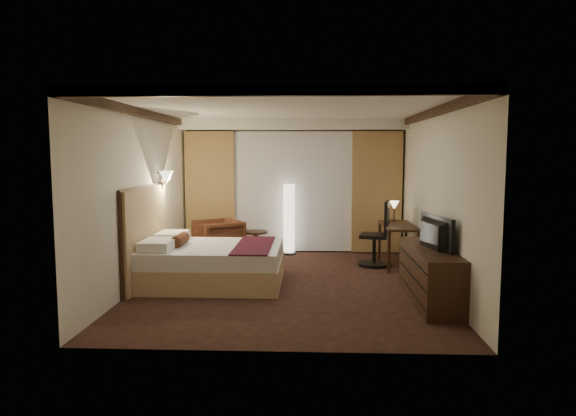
{
  "coord_description": "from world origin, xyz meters",
  "views": [
    {
      "loc": [
        0.36,
        -7.81,
        2.01
      ],
      "look_at": [
        0.0,
        0.4,
        1.15
      ],
      "focal_mm": 32.0,
      "sensor_mm": 36.0,
      "label": 1
    }
  ],
  "objects_px": {
    "armchair": "(218,237)",
    "floor_lamp": "(289,219)",
    "television": "(429,226)",
    "bed": "(214,264)",
    "dresser": "(430,275)",
    "side_table": "(256,245)",
    "office_chair": "(374,233)",
    "desk": "(398,245)"
  },
  "relations": [
    {
      "from": "armchair",
      "to": "office_chair",
      "type": "height_order",
      "value": "office_chair"
    },
    {
      "from": "armchair",
      "to": "floor_lamp",
      "type": "bearing_deg",
      "value": 81.13
    },
    {
      "from": "desk",
      "to": "armchair",
      "type": "bearing_deg",
      "value": 172.54
    },
    {
      "from": "armchair",
      "to": "dresser",
      "type": "xyz_separation_m",
      "value": [
        3.41,
        -2.74,
        -0.05
      ]
    },
    {
      "from": "floor_lamp",
      "to": "office_chair",
      "type": "relative_size",
      "value": 1.21
    },
    {
      "from": "floor_lamp",
      "to": "desk",
      "type": "relative_size",
      "value": 1.11
    },
    {
      "from": "armchair",
      "to": "floor_lamp",
      "type": "distance_m",
      "value": 1.48
    },
    {
      "from": "bed",
      "to": "side_table",
      "type": "bearing_deg",
      "value": 77.76
    },
    {
      "from": "side_table",
      "to": "office_chair",
      "type": "height_order",
      "value": "office_chair"
    },
    {
      "from": "office_chair",
      "to": "dresser",
      "type": "distance_m",
      "value": 2.31
    },
    {
      "from": "side_table",
      "to": "floor_lamp",
      "type": "bearing_deg",
      "value": 34.06
    },
    {
      "from": "bed",
      "to": "dresser",
      "type": "relative_size",
      "value": 1.1
    },
    {
      "from": "side_table",
      "to": "television",
      "type": "bearing_deg",
      "value": -46.9
    },
    {
      "from": "floor_lamp",
      "to": "television",
      "type": "relative_size",
      "value": 1.39
    },
    {
      "from": "side_table",
      "to": "office_chair",
      "type": "distance_m",
      "value": 2.32
    },
    {
      "from": "bed",
      "to": "dresser",
      "type": "height_order",
      "value": "dresser"
    },
    {
      "from": "bed",
      "to": "office_chair",
      "type": "relative_size",
      "value": 1.78
    },
    {
      "from": "armchair",
      "to": "dresser",
      "type": "relative_size",
      "value": 0.44
    },
    {
      "from": "bed",
      "to": "side_table",
      "type": "distance_m",
      "value": 2.06
    },
    {
      "from": "side_table",
      "to": "television",
      "type": "height_order",
      "value": "television"
    },
    {
      "from": "bed",
      "to": "television",
      "type": "relative_size",
      "value": 2.05
    },
    {
      "from": "armchair",
      "to": "side_table",
      "type": "distance_m",
      "value": 0.74
    },
    {
      "from": "television",
      "to": "bed",
      "type": "bearing_deg",
      "value": 65.26
    },
    {
      "from": "bed",
      "to": "floor_lamp",
      "type": "xyz_separation_m",
      "value": [
        1.07,
        2.44,
        0.41
      ]
    },
    {
      "from": "side_table",
      "to": "desk",
      "type": "relative_size",
      "value": 0.41
    },
    {
      "from": "desk",
      "to": "television",
      "type": "xyz_separation_m",
      "value": [
        0.02,
        -2.3,
        0.67
      ]
    },
    {
      "from": "armchair",
      "to": "office_chair",
      "type": "bearing_deg",
      "value": 49.48
    },
    {
      "from": "side_table",
      "to": "dresser",
      "type": "height_order",
      "value": "dresser"
    },
    {
      "from": "floor_lamp",
      "to": "dresser",
      "type": "relative_size",
      "value": 0.75
    },
    {
      "from": "floor_lamp",
      "to": "desk",
      "type": "height_order",
      "value": "floor_lamp"
    },
    {
      "from": "desk",
      "to": "dresser",
      "type": "height_order",
      "value": "desk"
    },
    {
      "from": "dresser",
      "to": "armchair",
      "type": "bearing_deg",
      "value": 141.27
    },
    {
      "from": "office_chair",
      "to": "dresser",
      "type": "relative_size",
      "value": 0.62
    },
    {
      "from": "side_table",
      "to": "dresser",
      "type": "relative_size",
      "value": 0.28
    },
    {
      "from": "desk",
      "to": "office_chair",
      "type": "xyz_separation_m",
      "value": [
        -0.43,
        -0.05,
        0.22
      ]
    },
    {
      "from": "office_chair",
      "to": "television",
      "type": "bearing_deg",
      "value": -64.53
    },
    {
      "from": "armchair",
      "to": "dresser",
      "type": "bearing_deg",
      "value": 20.26
    },
    {
      "from": "armchair",
      "to": "bed",
      "type": "bearing_deg",
      "value": -22.75
    },
    {
      "from": "desk",
      "to": "office_chair",
      "type": "height_order",
      "value": "office_chair"
    },
    {
      "from": "side_table",
      "to": "floor_lamp",
      "type": "relative_size",
      "value": 0.37
    },
    {
      "from": "desk",
      "to": "bed",
      "type": "bearing_deg",
      "value": -154.83
    },
    {
      "from": "bed",
      "to": "armchair",
      "type": "distance_m",
      "value": 1.91
    }
  ]
}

